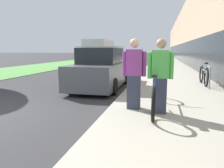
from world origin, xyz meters
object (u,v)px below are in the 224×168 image
Objects in this scene: person_rider at (160,76)px; cruiser_bike_nearest at (204,75)px; parked_sedan_curbside at (101,70)px; tandem_bicycle at (155,93)px; bike_rack_hoop at (208,75)px; moving_truck at (101,52)px; person_bystander at (134,74)px.

person_rider is 5.05m from cruiser_bike_nearest.
parked_sedan_curbside is (-4.17, -1.09, 0.23)m from cruiser_bike_nearest.
tandem_bicycle is 3.42× the size of bike_rack_hoop.
bike_rack_hoop is (1.78, 3.81, -0.34)m from person_rider.
cruiser_bike_nearest is (-0.00, 0.89, -0.11)m from bike_rack_hoop.
cruiser_bike_nearest is (1.89, 4.33, 0.01)m from tandem_bicycle.
person_rider is at bearing -73.23° from tandem_bicycle.
moving_truck is at bearing 109.74° from tandem_bicycle.
parked_sedan_curbside is at bearing -74.32° from moving_truck.
cruiser_bike_nearest is 15.48m from moving_truck.
person_bystander reaches higher than bike_rack_hoop.
bike_rack_hoop is 4.18m from parked_sedan_curbside.
moving_truck is at bearing 108.13° from person_bystander.
tandem_bicycle is at bearing -113.61° from cruiser_bike_nearest.
tandem_bicycle is 4.72m from cruiser_bike_nearest.
tandem_bicycle is 0.46× the size of moving_truck.
moving_truck reaches higher than parked_sedan_curbside.
tandem_bicycle is at bearing 106.77° from person_rider.
moving_truck is at bearing 105.68° from parked_sedan_curbside.
cruiser_bike_nearest is 0.43× the size of parked_sedan_curbside.
bike_rack_hoop is at bearing 61.12° from tandem_bicycle.
cruiser_bike_nearest is at bearing 69.29° from person_rider.
bike_rack_hoop is at bearing -59.80° from moving_truck.
parked_sedan_curbside is 0.69× the size of moving_truck.
parked_sedan_curbside is at bearing -177.31° from bike_rack_hoop.
cruiser_bike_nearest reaches higher than tandem_bicycle.
cruiser_bike_nearest is 0.30× the size of moving_truck.
moving_truck is (-6.27, 17.46, 0.81)m from tandem_bicycle.
bike_rack_hoop is at bearing -89.75° from cruiser_bike_nearest.
cruiser_bike_nearest is at bearing 66.39° from tandem_bicycle.
parked_sedan_curbside is at bearing -165.37° from cruiser_bike_nearest.
tandem_bicycle is 0.71m from person_bystander.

